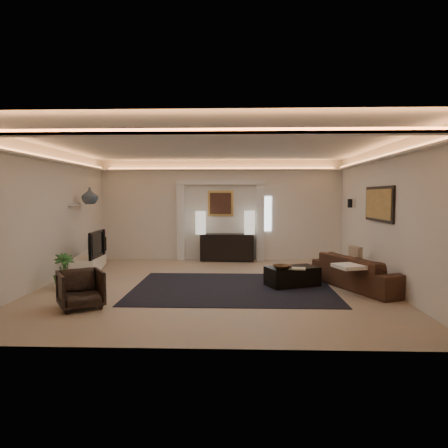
{
  "coord_description": "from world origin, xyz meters",
  "views": [
    {
      "loc": [
        0.51,
        -8.37,
        1.88
      ],
      "look_at": [
        0.2,
        0.6,
        1.25
      ],
      "focal_mm": 32.71,
      "sensor_mm": 36.0,
      "label": 1
    }
  ],
  "objects_px": {
    "console": "(227,247)",
    "sofa": "(361,272)",
    "armchair": "(81,289)",
    "coffee_table": "(292,276)"
  },
  "relations": [
    {
      "from": "armchair",
      "to": "coffee_table",
      "type": "bearing_deg",
      "value": -6.69
    },
    {
      "from": "console",
      "to": "armchair",
      "type": "distance_m",
      "value": 5.52
    },
    {
      "from": "coffee_table",
      "to": "sofa",
      "type": "bearing_deg",
      "value": -27.67
    },
    {
      "from": "coffee_table",
      "to": "console",
      "type": "bearing_deg",
      "value": 91.94
    },
    {
      "from": "console",
      "to": "sofa",
      "type": "distance_m",
      "value": 4.37
    },
    {
      "from": "armchair",
      "to": "sofa",
      "type": "bearing_deg",
      "value": -14.34
    },
    {
      "from": "console",
      "to": "sofa",
      "type": "bearing_deg",
      "value": -46.63
    },
    {
      "from": "console",
      "to": "coffee_table",
      "type": "relative_size",
      "value": 1.44
    },
    {
      "from": "console",
      "to": "armchair",
      "type": "height_order",
      "value": "console"
    },
    {
      "from": "console",
      "to": "armchair",
      "type": "xyz_separation_m",
      "value": [
        -2.31,
        -5.01,
        -0.08
      ]
    }
  ]
}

